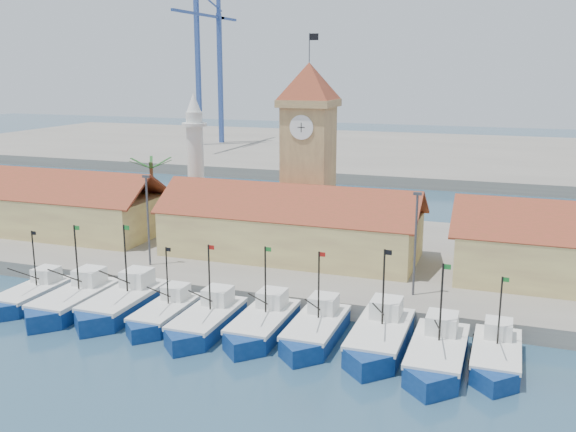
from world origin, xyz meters
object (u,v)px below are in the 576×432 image
at_px(boat_0, 31,296).
at_px(minaret, 195,160).
at_px(boat_5, 262,326).
at_px(clock_tower, 309,149).

relative_size(boat_0, minaret, 0.56).
xyz_separation_m(boat_5, minaret, (-18.54, 25.07, 8.96)).
distance_m(boat_0, minaret, 27.37).
bearing_deg(boat_0, boat_5, 1.43).
bearing_deg(boat_5, clock_tower, 98.73).
bearing_deg(minaret, clock_tower, -7.61).
height_order(clock_tower, minaret, clock_tower).
height_order(boat_0, boat_5, boat_5).
bearing_deg(minaret, boat_5, -53.51).
bearing_deg(boat_5, minaret, 126.49).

